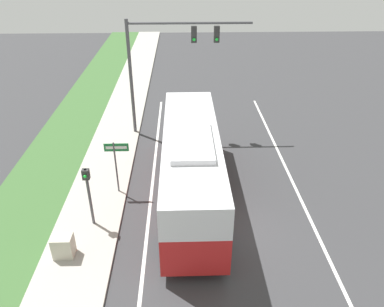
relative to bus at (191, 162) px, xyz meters
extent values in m
plane|color=#38383A|center=(1.65, -2.64, -2.00)|extent=(80.00, 80.00, 0.00)
cube|color=#ADA89E|center=(-4.55, -2.64, -1.94)|extent=(2.80, 80.00, 0.12)
cube|color=#3D6633|center=(-7.75, -2.64, -1.95)|extent=(3.60, 80.00, 0.10)
cube|color=silver|center=(-1.95, -2.64, -1.99)|extent=(0.14, 30.00, 0.01)
cube|color=silver|center=(5.25, -2.64, -1.99)|extent=(0.14, 30.00, 0.01)
cube|color=red|center=(0.00, 0.01, -0.75)|extent=(2.48, 10.57, 1.62)
cube|color=silver|center=(0.00, 0.01, 0.72)|extent=(2.48, 10.57, 1.33)
cube|color=black|center=(0.00, 0.01, 0.26)|extent=(2.52, 9.73, 1.00)
cube|color=silver|center=(0.00, -0.78, 1.51)|extent=(1.74, 3.70, 0.24)
cylinder|color=black|center=(-1.19, 3.29, -1.48)|extent=(0.28, 1.04, 1.04)
cylinder|color=black|center=(1.19, 3.29, -1.48)|extent=(0.28, 1.04, 1.04)
cylinder|color=black|center=(-1.19, -3.27, -1.48)|extent=(0.28, 1.04, 1.04)
cylinder|color=black|center=(1.19, -3.27, -1.48)|extent=(0.28, 1.04, 1.04)
cylinder|color=#4C4C51|center=(-3.40, 7.09, 1.52)|extent=(0.20, 0.20, 7.04)
cylinder|color=#4C4C51|center=(0.13, 7.09, 4.79)|extent=(7.06, 0.14, 0.14)
cube|color=#2D2D2D|center=(0.37, 7.09, 4.17)|extent=(0.32, 0.28, 0.90)
sphere|color=#1ED838|center=(0.37, 6.91, 3.93)|extent=(0.18, 0.18, 0.18)
cube|color=#2D2D2D|center=(1.66, 7.09, 4.17)|extent=(0.32, 0.28, 0.90)
sphere|color=#1ED838|center=(1.66, 6.91, 3.93)|extent=(0.18, 0.18, 0.18)
cylinder|color=#4C4C51|center=(-4.29, -1.89, -0.57)|extent=(0.12, 0.12, 2.85)
cube|color=#2D2D2D|center=(-4.29, -1.89, 0.63)|extent=(0.28, 0.24, 0.44)
sphere|color=#1ED838|center=(-4.29, -2.04, 0.63)|extent=(0.14, 0.14, 0.14)
cylinder|color=#4C4C51|center=(-3.54, 0.48, -0.60)|extent=(0.08, 0.08, 2.80)
cube|color=#196B33|center=(-3.43, 0.48, 0.55)|extent=(1.13, 0.03, 0.40)
cube|color=white|center=(-3.43, 0.46, 0.55)|extent=(0.96, 0.01, 0.14)
cube|color=#B7B29E|center=(-5.03, -3.78, -1.41)|extent=(0.77, 0.60, 0.93)
camera|label=1|loc=(-0.41, -14.65, 8.79)|focal=35.00mm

